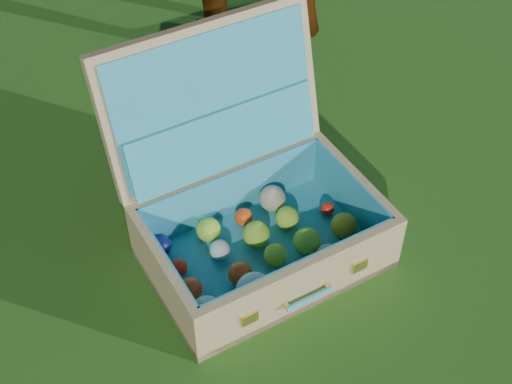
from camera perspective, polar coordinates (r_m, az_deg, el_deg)
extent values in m
plane|color=#215114|center=(1.79, -0.39, -2.16)|extent=(60.00, 60.00, 0.00)
cube|color=tan|center=(1.69, 0.65, -5.17)|extent=(0.60, 0.47, 0.02)
cube|color=tan|center=(1.55, 3.79, -7.59)|extent=(0.51, 0.15, 0.16)
cube|color=tan|center=(1.74, -2.10, -0.06)|extent=(0.51, 0.15, 0.16)
cube|color=tan|center=(1.57, -7.38, -7.05)|extent=(0.10, 0.31, 0.16)
cube|color=tan|center=(1.74, 7.87, -0.46)|extent=(0.10, 0.31, 0.16)
cube|color=teal|center=(1.68, 0.65, -4.90)|extent=(0.55, 0.42, 0.01)
cube|color=teal|center=(1.55, 3.56, -7.07)|extent=(0.47, 0.12, 0.14)
cube|color=teal|center=(1.73, -1.91, -0.09)|extent=(0.47, 0.12, 0.14)
cube|color=teal|center=(1.57, -7.01, -6.67)|extent=(0.08, 0.30, 0.14)
cube|color=teal|center=(1.73, 7.57, -0.38)|extent=(0.08, 0.30, 0.14)
cube|color=tan|center=(1.63, -3.54, 7.56)|extent=(0.54, 0.25, 0.35)
cube|color=teal|center=(1.61, -3.26, 7.38)|extent=(0.49, 0.21, 0.30)
cube|color=teal|center=(1.65, -2.58, 4.21)|extent=(0.47, 0.17, 0.15)
cube|color=#F2C659|center=(1.50, -0.51, -10.08)|extent=(0.04, 0.02, 0.03)
cube|color=#F2C659|center=(1.60, 8.30, -5.86)|extent=(0.04, 0.02, 0.03)
cylinder|color=teal|center=(1.55, 4.28, -8.53)|extent=(0.11, 0.04, 0.01)
cube|color=#F2C659|center=(1.54, 2.47, -9.15)|extent=(0.01, 0.02, 0.01)
cube|color=#F2C659|center=(1.57, 5.76, -7.56)|extent=(0.01, 0.02, 0.01)
sphere|color=silver|center=(1.54, -3.96, -9.62)|extent=(0.07, 0.07, 0.07)
sphere|color=silver|center=(1.56, -0.10, -7.94)|extent=(0.08, 0.08, 0.08)
sphere|color=#A9D935|center=(1.59, 2.59, -7.24)|extent=(0.05, 0.05, 0.05)
sphere|color=#C0B388|center=(1.65, 5.81, -5.12)|extent=(0.06, 0.06, 0.06)
sphere|color=#0E1449|center=(1.68, 8.88, -4.04)|extent=(0.06, 0.06, 0.06)
sphere|color=#F04414|center=(1.59, -5.33, -7.78)|extent=(0.06, 0.06, 0.06)
sphere|color=#F04414|center=(1.61, -1.29, -6.53)|extent=(0.06, 0.06, 0.06)
sphere|color=#A9D935|center=(1.64, 1.55, -5.07)|extent=(0.05, 0.05, 0.05)
sphere|color=#A9D935|center=(1.67, 4.08, -3.92)|extent=(0.06, 0.06, 0.06)
sphere|color=#AF8F17|center=(1.71, 7.04, -2.69)|extent=(0.06, 0.06, 0.06)
sphere|color=red|center=(1.63, -6.26, -6.03)|extent=(0.04, 0.04, 0.04)
sphere|color=silver|center=(1.66, -2.91, -4.63)|extent=(0.05, 0.05, 0.05)
sphere|color=#A9D935|center=(1.68, 0.03, -3.38)|extent=(0.06, 0.06, 0.06)
sphere|color=#A9D935|center=(1.72, 2.51, -2.07)|extent=(0.06, 0.06, 0.06)
sphere|color=red|center=(1.76, 5.75, -1.35)|extent=(0.04, 0.04, 0.04)
sphere|color=#0E1449|center=(1.68, -7.68, -4.24)|extent=(0.05, 0.05, 0.05)
sphere|color=#A9D935|center=(1.69, -3.82, -3.01)|extent=(0.06, 0.06, 0.06)
sphere|color=#F04414|center=(1.73, -1.00, -2.01)|extent=(0.05, 0.05, 0.05)
sphere|color=#C0B388|center=(1.76, 1.32, -0.51)|extent=(0.07, 0.07, 0.07)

